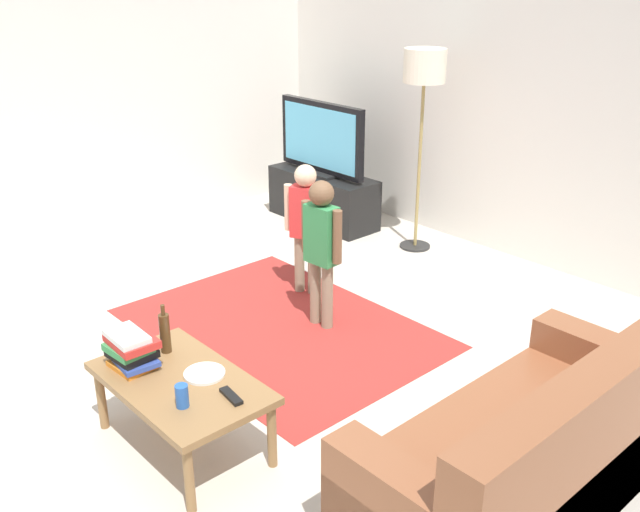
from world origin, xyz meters
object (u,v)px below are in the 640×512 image
(book_stack, at_px, (131,349))
(bottle, at_px, (165,332))
(child_near_tv, at_px, (306,218))
(child_center, at_px, (321,241))
(floor_lamp, at_px, (424,77))
(plate, at_px, (204,374))
(tv_remote, at_px, (231,396))
(tv_stand, at_px, (323,198))
(tv, at_px, (321,139))
(coffee_table, at_px, (181,387))
(couch, at_px, (533,460))
(soda_can, at_px, (182,396))

(book_stack, relative_size, bottle, 1.01)
(child_near_tv, height_order, child_center, child_center)
(floor_lamp, bearing_deg, plate, -69.63)
(tv_remote, bearing_deg, bottle, -172.53)
(floor_lamp, xyz_separation_m, child_near_tv, (0.05, -1.38, -0.91))
(tv_stand, bearing_deg, tv, -90.00)
(coffee_table, bearing_deg, floor_lamp, 108.84)
(plate, bearing_deg, couch, 29.52)
(couch, bearing_deg, coffee_table, -147.95)
(tv_stand, height_order, couch, couch)
(tv_remote, bearing_deg, couch, 42.81)
(coffee_table, height_order, bottle, bottle)
(tv_stand, bearing_deg, book_stack, -58.80)
(bottle, xyz_separation_m, soda_can, (0.52, -0.22, -0.06))
(bottle, bearing_deg, tv_stand, 122.86)
(bottle, distance_m, tv_remote, 0.63)
(bottle, bearing_deg, couch, 25.11)
(couch, height_order, coffee_table, couch)
(soda_can, bearing_deg, book_stack, 179.82)
(tv_stand, distance_m, plate, 3.65)
(tv_remote, bearing_deg, tv_stand, 138.14)
(floor_lamp, height_order, child_center, floor_lamp)
(tv_remote, distance_m, soda_can, 0.25)
(tv_stand, relative_size, tv, 1.09)
(tv_remote, bearing_deg, soda_can, -106.98)
(book_stack, bearing_deg, soda_can, -0.18)
(tv, bearing_deg, couch, -28.69)
(child_center, distance_m, bottle, 1.42)
(coffee_table, height_order, tv_remote, tv_remote)
(floor_lamp, height_order, child_near_tv, floor_lamp)
(coffee_table, bearing_deg, child_near_tv, 120.03)
(child_near_tv, bearing_deg, couch, -17.77)
(tv_stand, bearing_deg, coffee_table, -54.09)
(tv, bearing_deg, child_center, -42.30)
(tv, height_order, book_stack, tv)
(tv, height_order, tv_remote, tv)
(couch, distance_m, coffee_table, 1.80)
(tv, bearing_deg, child_near_tv, -46.43)
(tv, height_order, child_center, tv)
(coffee_table, relative_size, soda_can, 8.33)
(couch, distance_m, tv_remote, 1.49)
(couch, height_order, plate, couch)
(coffee_table, xyz_separation_m, soda_can, (0.22, -0.12, 0.11))
(floor_lamp, relative_size, coffee_table, 1.78)
(floor_lamp, relative_size, bottle, 6.12)
(child_center, height_order, tv_remote, child_center)
(tv, distance_m, couch, 4.26)
(child_center, bearing_deg, child_near_tv, 149.98)
(tv, distance_m, child_near_tv, 1.68)
(child_near_tv, bearing_deg, plate, -56.96)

